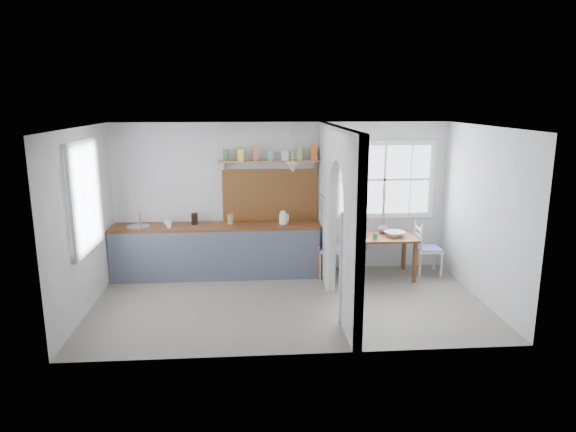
{
  "coord_description": "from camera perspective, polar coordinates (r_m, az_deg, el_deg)",
  "views": [
    {
      "loc": [
        -0.56,
        -7.18,
        2.97
      ],
      "look_at": [
        0.0,
        0.24,
        1.28
      ],
      "focal_mm": 32.0,
      "sensor_mm": 36.0,
      "label": 1
    }
  ],
  "objects": [
    {
      "name": "walls",
      "position": [
        7.39,
        0.12,
        -0.24
      ],
      "size": [
        5.81,
        3.21,
        2.6
      ],
      "color": "beige",
      "rests_on": "floor"
    },
    {
      "name": "partition",
      "position": [
        7.5,
        5.43,
        1.08
      ],
      "size": [
        0.12,
        3.2,
        2.6
      ],
      "color": "beige",
      "rests_on": "floor"
    },
    {
      "name": "vase",
      "position": [
        8.98,
        10.51,
        -1.34
      ],
      "size": [
        0.22,
        0.22,
        0.18
      ],
      "primitive_type": "imported",
      "rotation": [
        0.0,
        0.0,
        0.34
      ],
      "color": "#744B7E",
      "rests_on": "dining_table"
    },
    {
      "name": "towel_orange",
      "position": [
        8.64,
        3.49,
        -5.55
      ],
      "size": [
        0.02,
        0.03,
        0.48
      ],
      "primitive_type": "cube",
      "color": "#BF6813",
      "rests_on": "counter"
    },
    {
      "name": "mug_b",
      "position": [
        8.9,
        -13.3,
        -0.61
      ],
      "size": [
        0.18,
        0.18,
        0.11
      ],
      "primitive_type": "imported",
      "rotation": [
        0.0,
        0.0,
        -0.38
      ],
      "color": "white",
      "rests_on": "counter"
    },
    {
      "name": "counter",
      "position": [
        8.89,
        -7.85,
        -3.74
      ],
      "size": [
        3.5,
        0.6,
        0.9
      ],
      "color": "brown",
      "rests_on": "floor"
    },
    {
      "name": "utensil_rail",
      "position": [
        8.3,
        3.84,
        2.24
      ],
      "size": [
        0.02,
        0.5,
        0.02
      ],
      "primitive_type": "cylinder",
      "rotation": [
        1.57,
        0.0,
        0.0
      ],
      "color": "#BBBDC1",
      "rests_on": "partition"
    },
    {
      "name": "towel_magenta",
      "position": [
        8.68,
        3.45,
        -5.3
      ],
      "size": [
        0.02,
        0.03,
        0.58
      ],
      "primitive_type": "cube",
      "color": "#D0358B",
      "rests_on": "counter"
    },
    {
      "name": "chair_right",
      "position": [
        9.23,
        15.31,
        -3.47
      ],
      "size": [
        0.43,
        0.43,
        0.91
      ],
      "primitive_type": null,
      "rotation": [
        0.0,
        0.0,
        1.54
      ],
      "color": "silver",
      "rests_on": "floor"
    },
    {
      "name": "sink",
      "position": [
        8.93,
        -16.3,
        -1.18
      ],
      "size": [
        0.4,
        0.4,
        0.02
      ],
      "primitive_type": "cylinder",
      "color": "#BBBDC1",
      "rests_on": "counter"
    },
    {
      "name": "bowl",
      "position": [
        8.83,
        11.79,
        -1.95
      ],
      "size": [
        0.43,
        0.43,
        0.08
      ],
      "primitive_type": "imported",
      "rotation": [
        0.0,
        0.0,
        0.37
      ],
      "color": "white",
      "rests_on": "dining_table"
    },
    {
      "name": "kettle",
      "position": [
        8.72,
        -0.53,
        -0.18
      ],
      "size": [
        0.21,
        0.19,
        0.22
      ],
      "primitive_type": null,
      "rotation": [
        0.0,
        0.0,
        -0.29
      ],
      "color": "white",
      "rests_on": "counter"
    },
    {
      "name": "mug_a",
      "position": [
        8.68,
        -13.09,
        -0.96
      ],
      "size": [
        0.15,
        0.15,
        0.1
      ],
      "primitive_type": "imported",
      "rotation": [
        0.0,
        0.0,
        -0.42
      ],
      "color": "white",
      "rests_on": "counter"
    },
    {
      "name": "kitchen_window",
      "position": [
        7.65,
        -21.84,
        1.97
      ],
      "size": [
        0.1,
        1.16,
        1.5
      ],
      "primitive_type": null,
      "color": "white",
      "rests_on": "walls"
    },
    {
      "name": "plate",
      "position": [
        8.73,
        8.42,
        -2.21
      ],
      "size": [
        0.17,
        0.17,
        0.01
      ],
      "primitive_type": "cylinder",
      "rotation": [
        0.0,
        0.0,
        0.12
      ],
      "color": "#3B2E2D",
      "rests_on": "dining_table"
    },
    {
      "name": "dining_table",
      "position": [
        8.92,
        10.15,
        -4.4
      ],
      "size": [
        1.16,
        0.78,
        0.72
      ],
      "primitive_type": null,
      "rotation": [
        0.0,
        0.0,
        -0.01
      ],
      "color": "brown",
      "rests_on": "floor"
    },
    {
      "name": "chair_left",
      "position": [
        8.8,
        4.87,
        -3.57
      ],
      "size": [
        0.48,
        0.48,
        0.99
      ],
      "primitive_type": null,
      "rotation": [
        0.0,
        0.0,
        -1.64
      ],
      "color": "silver",
      "rests_on": "floor"
    },
    {
      "name": "floor",
      "position": [
        7.79,
        0.12,
        -9.6
      ],
      "size": [
        5.8,
        3.2,
        0.01
      ],
      "primitive_type": "cube",
      "color": "slate",
      "rests_on": "ground"
    },
    {
      "name": "backsplash",
      "position": [
        8.91,
        -1.98,
        2.34
      ],
      "size": [
        1.65,
        0.03,
        0.9
      ],
      "primitive_type": "cube",
      "color": "brown",
      "rests_on": "walls"
    },
    {
      "name": "ceiling",
      "position": [
        7.21,
        0.13,
        9.88
      ],
      "size": [
        5.8,
        3.2,
        0.01
      ],
      "primitive_type": "cube",
      "color": "beige",
      "rests_on": "walls"
    },
    {
      "name": "knife_block",
      "position": [
        8.85,
        -10.34,
        -0.3
      ],
      "size": [
        0.1,
        0.13,
        0.19
      ],
      "primitive_type": "cube",
      "rotation": [
        0.0,
        0.0,
        -0.1
      ],
      "color": "black",
      "rests_on": "counter"
    },
    {
      "name": "jar",
      "position": [
        8.78,
        -6.4,
        -0.34
      ],
      "size": [
        0.11,
        0.11,
        0.16
      ],
      "primitive_type": "cylinder",
      "rotation": [
        0.0,
        0.0,
        -0.03
      ],
      "color": "#9E9153",
      "rests_on": "counter"
    },
    {
      "name": "shelf",
      "position": [
        8.73,
        -1.99,
        6.44
      ],
      "size": [
        1.75,
        0.2,
        0.21
      ],
      "color": "tan",
      "rests_on": "walls"
    },
    {
      "name": "table_cup",
      "position": [
        8.6,
        9.65,
        -2.2
      ],
      "size": [
        0.12,
        0.12,
        0.1
      ],
      "primitive_type": "imported",
      "rotation": [
        0.0,
        0.0,
        0.1
      ],
      "color": "#599A5D",
      "rests_on": "dining_table"
    },
    {
      "name": "pendant_lamp",
      "position": [
        8.43,
        0.54,
        5.39
      ],
      "size": [
        0.26,
        0.26,
        0.16
      ],
      "primitive_type": "cone",
      "color": "#F1E6C6",
      "rests_on": "ceiling"
    },
    {
      "name": "nook_window",
      "position": [
        9.15,
        10.68,
        3.99
      ],
      "size": [
        1.76,
        0.1,
        1.3
      ],
      "primitive_type": null,
      "color": "white",
      "rests_on": "walls"
    }
  ]
}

